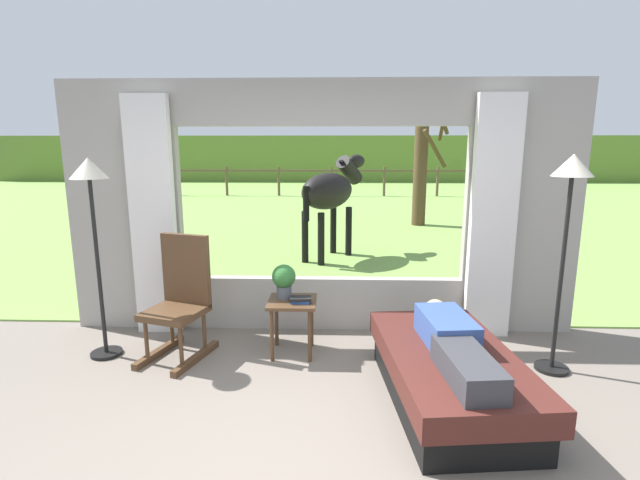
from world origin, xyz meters
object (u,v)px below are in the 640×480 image
(rocking_chair, at_px, (181,298))
(horse, at_px, (330,192))
(book_stack, at_px, (301,300))
(floor_lamp_right, at_px, (570,198))
(side_table, at_px, (292,310))
(potted_plant, at_px, (284,279))
(recliner_sofa, at_px, (448,375))
(floor_lamp_left, at_px, (91,198))
(pasture_tree, at_px, (422,168))
(reclining_person, at_px, (452,340))

(rocking_chair, height_order, horse, horse)
(rocking_chair, xyz_separation_m, book_stack, (1.10, -0.02, 0.00))
(floor_lamp_right, height_order, horse, floor_lamp_right)
(side_table, xyz_separation_m, potted_plant, (-0.08, 0.06, 0.28))
(recliner_sofa, height_order, floor_lamp_right, floor_lamp_right)
(rocking_chair, distance_m, floor_lamp_left, 1.17)
(book_stack, distance_m, floor_lamp_left, 2.03)
(floor_lamp_left, relative_size, horse, 1.05)
(recliner_sofa, height_order, side_table, side_table)
(pasture_tree, bearing_deg, rocking_chair, -115.86)
(floor_lamp_left, bearing_deg, rocking_chair, 3.77)
(horse, relative_size, pasture_tree, 0.55)
(side_table, relative_size, potted_plant, 1.63)
(book_stack, height_order, pasture_tree, pasture_tree)
(reclining_person, bearing_deg, horse, 95.88)
(rocking_chair, height_order, potted_plant, rocking_chair)
(recliner_sofa, xyz_separation_m, horse, (-0.94, 4.53, 0.94))
(floor_lamp_right, xyz_separation_m, pasture_tree, (0.17, 7.37, -0.11))
(side_table, bearing_deg, reclining_person, -34.50)
(floor_lamp_right, distance_m, pasture_tree, 7.38)
(rocking_chair, distance_m, side_table, 1.03)
(floor_lamp_left, bearing_deg, recliner_sofa, -13.56)
(potted_plant, bearing_deg, side_table, -36.87)
(reclining_person, relative_size, potted_plant, 4.49)
(potted_plant, height_order, book_stack, potted_plant)
(recliner_sofa, bearing_deg, floor_lamp_right, 22.42)
(side_table, distance_m, floor_lamp_right, 2.53)
(book_stack, xyz_separation_m, floor_lamp_left, (-1.82, -0.03, 0.92))
(reclining_person, height_order, pasture_tree, pasture_tree)
(potted_plant, relative_size, book_stack, 1.61)
(side_table, bearing_deg, floor_lamp_left, -177.05)
(recliner_sofa, bearing_deg, pasture_tree, 75.70)
(reclining_person, xyz_separation_m, pasture_tree, (1.20, 7.97, 0.86))
(recliner_sofa, relative_size, reclining_person, 1.24)
(floor_lamp_left, bearing_deg, reclining_person, -14.46)
(horse, bearing_deg, recliner_sofa, -45.13)
(side_table, xyz_separation_m, book_stack, (0.08, -0.06, 0.12))
(reclining_person, xyz_separation_m, potted_plant, (-1.33, 0.92, 0.18))
(floor_lamp_left, xyz_separation_m, floor_lamp_right, (4.02, -0.17, 0.03))
(book_stack, bearing_deg, potted_plant, 143.23)
(rocking_chair, relative_size, floor_lamp_left, 0.62)
(recliner_sofa, height_order, floor_lamp_left, floor_lamp_left)
(reclining_person, xyz_separation_m, rocking_chair, (-2.27, 0.82, 0.02))
(floor_lamp_left, height_order, pasture_tree, pasture_tree)
(floor_lamp_left, bearing_deg, side_table, 2.95)
(rocking_chair, relative_size, book_stack, 5.65)
(recliner_sofa, distance_m, floor_lamp_left, 3.31)
(floor_lamp_right, distance_m, horse, 4.45)
(recliner_sofa, distance_m, horse, 4.72)
(reclining_person, relative_size, side_table, 2.76)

